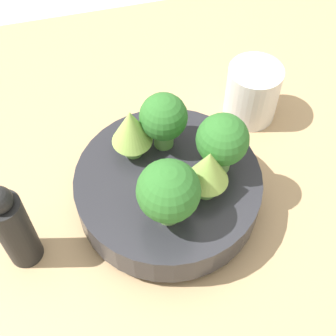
% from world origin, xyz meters
% --- Properties ---
extents(ground_plane, '(6.00, 6.00, 0.00)m').
position_xyz_m(ground_plane, '(0.00, 0.00, 0.00)').
color(ground_plane, beige).
extents(table, '(1.15, 0.83, 0.04)m').
position_xyz_m(table, '(0.00, 0.00, 0.02)').
color(table, tan).
rests_on(table, ground_plane).
extents(bowl, '(0.24, 0.24, 0.06)m').
position_xyz_m(bowl, '(0.02, -0.03, 0.07)').
color(bowl, '#28282D').
rests_on(bowl, table).
extents(broccoli_floret_back, '(0.06, 0.06, 0.08)m').
position_xyz_m(broccoli_floret_back, '(0.03, 0.03, 0.15)').
color(broccoli_floret_back, '#609347').
rests_on(broccoli_floret_back, bowl).
extents(romanesco_piece_near, '(0.05, 0.05, 0.08)m').
position_xyz_m(romanesco_piece_near, '(0.06, -0.06, 0.14)').
color(romanesco_piece_near, '#6BA34C').
rests_on(romanesco_piece_near, bowl).
extents(broccoli_floret_front, '(0.07, 0.07, 0.09)m').
position_xyz_m(broccoli_floret_front, '(0.01, -0.08, 0.15)').
color(broccoli_floret_front, '#7AB256').
rests_on(broccoli_floret_front, bowl).
extents(romanesco_piece_far, '(0.05, 0.05, 0.07)m').
position_xyz_m(romanesco_piece_far, '(-0.01, 0.02, 0.14)').
color(romanesco_piece_far, '#7AB256').
rests_on(romanesco_piece_far, bowl).
extents(broccoli_floret_right, '(0.06, 0.06, 0.09)m').
position_xyz_m(broccoli_floret_right, '(0.09, -0.03, 0.15)').
color(broccoli_floret_right, '#7AB256').
rests_on(broccoli_floret_right, bowl).
extents(cup, '(0.08, 0.08, 0.09)m').
position_xyz_m(cup, '(0.18, 0.10, 0.08)').
color(cup, silver).
rests_on(cup, table).
extents(pepper_mill, '(0.04, 0.04, 0.14)m').
position_xyz_m(pepper_mill, '(-0.17, -0.05, 0.10)').
color(pepper_mill, black).
rests_on(pepper_mill, table).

